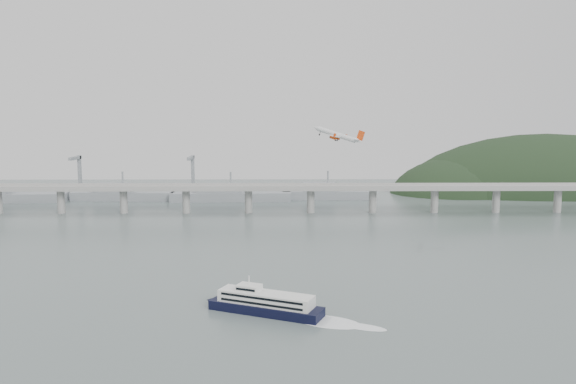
{
  "coord_description": "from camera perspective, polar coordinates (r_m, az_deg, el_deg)",
  "views": [
    {
      "loc": [
        -3.64,
        -245.8,
        75.63
      ],
      "look_at": [
        0.0,
        55.0,
        36.0
      ],
      "focal_mm": 35.0,
      "sensor_mm": 36.0,
      "label": 1
    }
  ],
  "objects": [
    {
      "name": "airliner",
      "position": [
        351.45,
        5.09,
        5.77
      ],
      "size": [
        32.17,
        30.03,
        12.19
      ],
      "rotation": [
        0.05,
        -0.3,
        2.78
      ],
      "color": "white",
      "rests_on": "ground"
    },
    {
      "name": "ferry",
      "position": [
        223.51,
        -2.27,
        -11.24
      ],
      "size": [
        70.73,
        36.24,
        14.15
      ],
      "rotation": [
        0.0,
        0.0,
        -0.41
      ],
      "color": "black",
      "rests_on": "ground"
    },
    {
      "name": "ground",
      "position": [
        257.2,
        0.15,
        -9.6
      ],
      "size": [
        900.0,
        900.0,
        0.0
      ],
      "primitive_type": "plane",
      "color": "#566463",
      "rests_on": "ground"
    },
    {
      "name": "distant_fleet",
      "position": [
        537.43,
        -17.08,
        -0.25
      ],
      "size": [
        453.0,
        60.9,
        40.0
      ],
      "color": "gray",
      "rests_on": "ground"
    },
    {
      "name": "headland",
      "position": [
        652.69,
        25.59,
        -1.6
      ],
      "size": [
        365.0,
        155.0,
        156.0
      ],
      "color": "black",
      "rests_on": "ground"
    },
    {
      "name": "bridge",
      "position": [
        449.56,
        -0.37,
        0.09
      ],
      "size": [
        800.0,
        22.0,
        23.9
      ],
      "color": "#999996",
      "rests_on": "ground"
    }
  ]
}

